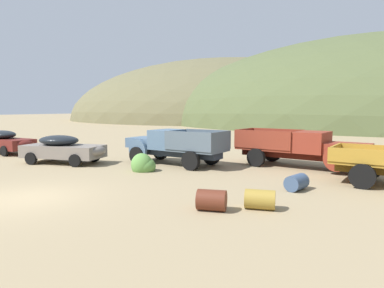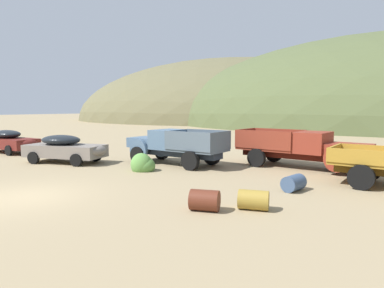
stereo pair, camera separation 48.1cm
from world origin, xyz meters
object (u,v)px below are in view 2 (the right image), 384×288
(car_oxblood, at_px, (10,141))
(truck_rust_red, at_px, (309,149))
(truck_chalk_blue, at_px, (170,146))
(oil_drum_tipped, at_px, (294,183))
(oil_drum_spare, at_px, (254,200))
(oil_drum_by_truck, at_px, (205,200))
(car_primer_gray, at_px, (67,148))

(car_oxblood, xyz_separation_m, truck_rust_red, (19.15, 3.68, 0.22))
(truck_chalk_blue, distance_m, truck_rust_red, 7.34)
(truck_rust_red, distance_m, oil_drum_tipped, 5.22)
(truck_chalk_blue, distance_m, oil_drum_spare, 9.20)
(oil_drum_tipped, bearing_deg, oil_drum_by_truck, -114.58)
(car_oxblood, height_order, oil_drum_by_truck, car_oxblood)
(car_oxblood, height_order, car_primer_gray, same)
(truck_rust_red, relative_size, oil_drum_tipped, 6.50)
(oil_drum_tipped, bearing_deg, car_oxblood, 175.73)
(truck_rust_red, xyz_separation_m, oil_drum_by_truck, (-1.30, -8.96, -0.72))
(truck_chalk_blue, height_order, oil_drum_spare, truck_chalk_blue)
(car_oxblood, distance_m, oil_drum_by_truck, 18.63)
(car_primer_gray, height_order, truck_rust_red, truck_rust_red)
(truck_chalk_blue, xyz_separation_m, oil_drum_by_truck, (5.72, -6.80, -0.69))
(car_primer_gray, bearing_deg, truck_rust_red, 8.85)
(car_oxblood, xyz_separation_m, truck_chalk_blue, (12.14, 1.52, 0.19))
(oil_drum_by_truck, relative_size, oil_drum_tipped, 0.95)
(truck_rust_red, bearing_deg, oil_drum_tipped, -76.94)
(car_oxblood, xyz_separation_m, oil_drum_by_truck, (17.86, -5.28, -0.50))
(truck_chalk_blue, xyz_separation_m, oil_drum_tipped, (7.46, -2.99, -0.71))
(car_oxblood, distance_m, oil_drum_tipped, 19.66)
(truck_chalk_blue, height_order, oil_drum_by_truck, truck_chalk_blue)
(oil_drum_by_truck, bearing_deg, oil_drum_spare, 33.51)
(truck_rust_red, bearing_deg, car_primer_gray, -150.79)
(car_primer_gray, bearing_deg, truck_chalk_blue, 13.92)
(car_oxblood, height_order, truck_rust_red, truck_rust_red)
(car_primer_gray, relative_size, truck_chalk_blue, 0.84)
(oil_drum_by_truck, bearing_deg, car_oxblood, 163.53)
(oil_drum_by_truck, bearing_deg, oil_drum_tipped, 65.42)
(truck_chalk_blue, relative_size, truck_rust_red, 0.88)
(car_primer_gray, xyz_separation_m, truck_rust_red, (12.23, 4.72, 0.22))
(truck_rust_red, height_order, oil_drum_by_truck, truck_rust_red)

